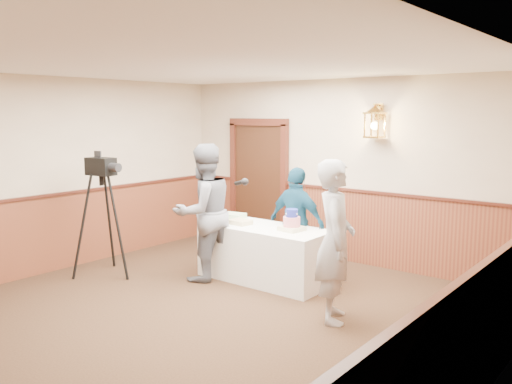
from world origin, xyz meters
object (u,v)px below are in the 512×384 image
tiered_cake (292,222)px  baker (335,241)px  interviewer (204,212)px  assistant_p (297,223)px  display_table (265,253)px  tv_camera_rig (103,223)px  sheet_cake_yellow (240,222)px  sheet_cake_green (233,216)px

tiered_cake → baker: baker is taller
interviewer → assistant_p: bearing=145.9°
display_table → tv_camera_rig: (-1.93, -1.22, 0.38)m
display_table → assistant_p: (0.25, 0.39, 0.40)m
sheet_cake_yellow → baker: bearing=-17.8°
display_table → tv_camera_rig: bearing=-147.7°
sheet_cake_yellow → baker: 1.95m
tiered_cake → sheet_cake_green: size_ratio=0.98×
baker → tv_camera_rig: bearing=67.9°
assistant_p → sheet_cake_yellow: bearing=42.0°
interviewer → sheet_cake_yellow: bearing=154.4°
display_table → tiered_cake: 0.65m
interviewer → assistant_p: interviewer is taller
sheet_cake_green → assistant_p: (0.97, 0.22, -0.01)m
tiered_cake → tv_camera_rig: tv_camera_rig is taller
sheet_cake_green → tv_camera_rig: tv_camera_rig is taller
tiered_cake → tv_camera_rig: (-2.35, -1.24, -0.11)m
display_table → baker: size_ratio=1.00×
sheet_cake_yellow → sheet_cake_green: bearing=143.2°
assistant_p → tv_camera_rig: tv_camera_rig is taller
sheet_cake_green → baker: baker is taller
interviewer → display_table: bearing=138.0°
display_table → sheet_cake_yellow: (-0.37, -0.08, 0.41)m
sheet_cake_green → assistant_p: assistant_p is taller
interviewer → baker: 2.18m
tiered_cake → interviewer: 1.22m
sheet_cake_yellow → tiered_cake: bearing=7.4°
tv_camera_rig → sheet_cake_green: bearing=42.6°
interviewer → baker: size_ratio=1.04×
display_table → interviewer: 1.01m
sheet_cake_green → assistant_p: 1.00m
interviewer → assistant_p: (0.94, 0.87, -0.16)m
sheet_cake_yellow → baker: (1.85, -0.59, 0.12)m
display_table → tv_camera_rig: tv_camera_rig is taller
sheet_cake_yellow → assistant_p: 0.79m
tiered_cake → interviewer: (-1.11, -0.50, 0.08)m
sheet_cake_green → baker: (2.20, -0.85, 0.11)m
baker → assistant_p: 1.63m
tv_camera_rig → tiered_cake: bearing=21.2°
display_table → assistant_p: size_ratio=1.16×
display_table → sheet_cake_yellow: 0.56m
sheet_cake_green → tv_camera_rig: bearing=-130.9°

